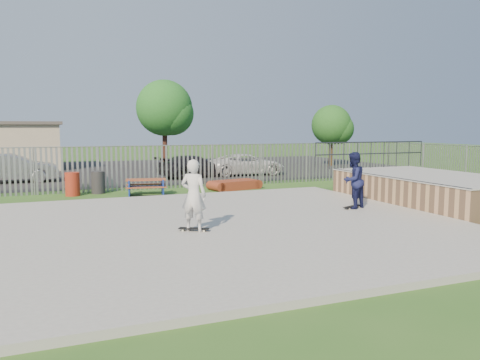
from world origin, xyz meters
name	(u,v)px	position (x,y,z in m)	size (l,w,h in m)	color
ground	(190,231)	(0.00, 0.00, 0.00)	(120.00, 120.00, 0.00)	#305D20
concrete_slab	(190,228)	(0.00, 0.00, 0.07)	(15.00, 12.00, 0.15)	gray
quarter_pipe	(432,189)	(9.50, 1.04, 0.56)	(5.50, 7.05, 2.19)	tan
fence	(182,177)	(1.00, 4.59, 1.00)	(26.04, 16.02, 2.00)	gray
picnic_table	(146,187)	(0.12, 7.19, 0.35)	(1.83, 1.60, 0.69)	brown
funbox	(235,185)	(4.25, 7.63, 0.20)	(2.21, 1.42, 0.41)	maroon
trash_bin_red	(72,184)	(-2.73, 8.18, 0.49)	(0.59, 0.59, 0.98)	maroon
trash_bin_grey	(98,182)	(-1.68, 8.52, 0.48)	(0.57, 0.57, 0.95)	#28272A
parking_lot	(111,171)	(0.00, 19.00, 0.01)	(40.00, 18.00, 0.02)	black
car_silver	(12,168)	(-5.40, 14.16, 0.75)	(1.54, 4.42, 1.46)	#A2A2A6
car_dark	(194,166)	(3.92, 13.15, 0.64)	(1.73, 4.25, 1.23)	black
car_white	(247,164)	(7.21, 13.28, 0.64)	(2.06, 4.47, 1.24)	silver
tree_mid	(164,108)	(4.15, 21.52, 4.20)	(4.04, 4.04, 6.23)	#3A1F17
tree_right	(331,125)	(15.43, 17.07, 2.98)	(2.87, 2.87, 4.43)	#45331B
skateboard_a	(352,207)	(5.75, 0.65, 0.19)	(0.82, 0.48, 0.08)	black
skateboard_b	(194,229)	(-0.09, -0.69, 0.19)	(0.80, 0.56, 0.08)	black
skater_navy	(353,180)	(5.75, 0.65, 1.08)	(0.91, 0.71, 1.87)	#141841
skater_white	(194,195)	(-0.09, -0.69, 1.08)	(0.68, 0.45, 1.87)	silver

